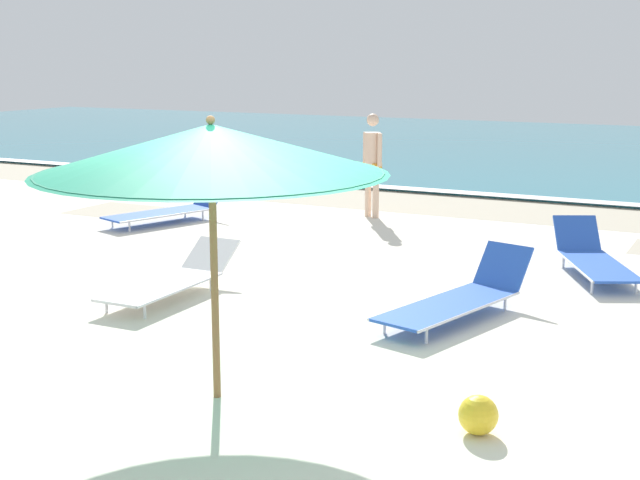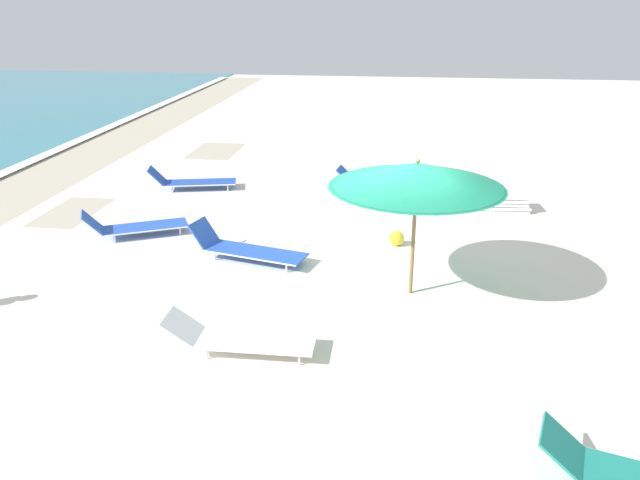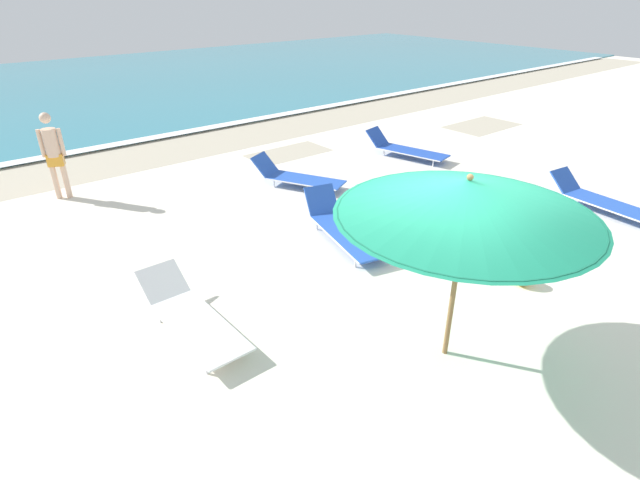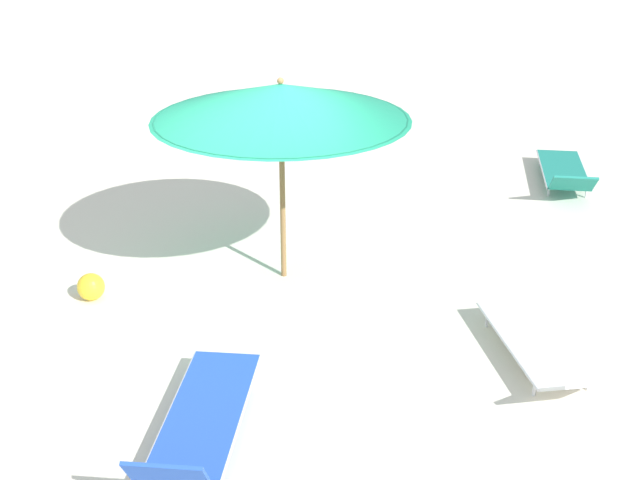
% 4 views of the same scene
% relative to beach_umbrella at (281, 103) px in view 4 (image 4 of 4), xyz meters
% --- Properties ---
extents(ground_plane, '(60.00, 60.00, 0.16)m').
position_rel_beach_umbrella_xyz_m(ground_plane, '(0.43, 0.52, -2.09)').
color(ground_plane, silver).
extents(beach_umbrella, '(2.76, 2.76, 2.28)m').
position_rel_beach_umbrella_xyz_m(beach_umbrella, '(0.00, 0.00, 0.00)').
color(beach_umbrella, olive).
rests_on(beach_umbrella, ground_plane).
extents(sun_lounger_beside_umbrella, '(0.65, 2.08, 0.50)m').
position_rel_beach_umbrella_xyz_m(sun_lounger_beside_umbrella, '(-2.16, 2.34, -1.80)').
color(sun_lounger_beside_umbrella, white).
rests_on(sun_lounger_beside_umbrella, ground_plane).
extents(sun_lounger_mid_beach_pair_a, '(1.19, 2.22, 0.52)m').
position_rel_beach_umbrella_xyz_m(sun_lounger_mid_beach_pair_a, '(-4.31, -2.29, -1.80)').
color(sun_lounger_mid_beach_pair_a, '#1E8475').
rests_on(sun_lounger_mid_beach_pair_a, ground_plane).
extents(sun_lounger_mid_beach_pair_b, '(1.15, 2.30, 0.63)m').
position_rel_beach_umbrella_xyz_m(sun_lounger_mid_beach_pair_b, '(1.03, 3.05, -1.79)').
color(sun_lounger_mid_beach_pair_b, blue).
rests_on(sun_lounger_mid_beach_pair_b, ground_plane).
extents(beach_ball, '(0.30, 0.30, 0.30)m').
position_rel_beach_umbrella_xyz_m(beach_ball, '(2.11, 0.26, -1.86)').
color(beach_ball, yellow).
rests_on(beach_ball, ground_plane).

